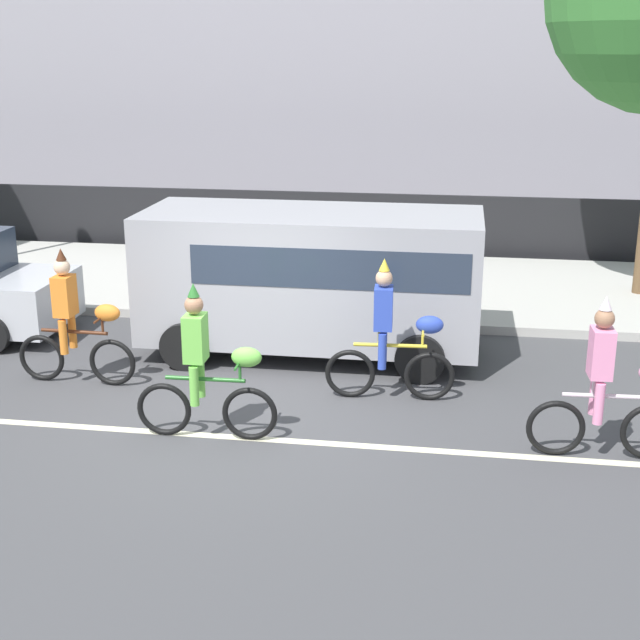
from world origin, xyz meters
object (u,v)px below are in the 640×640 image
parked_van_grey (316,272)px  pedestrian_onlooker (381,262)px  parade_cyclist_lime (206,372)px  parade_cyclist_orange (75,325)px  parade_cyclist_cobalt (391,339)px  parade_cyclist_pink (608,389)px

parked_van_grey → pedestrian_onlooker: size_ratio=3.09×
parade_cyclist_lime → pedestrian_onlooker: 5.40m
parked_van_grey → pedestrian_onlooker: bearing=67.0°
pedestrian_onlooker → parade_cyclist_lime: bearing=-107.2°
parade_cyclist_orange → parked_van_grey: parked_van_grey is taller
parade_cyclist_orange → pedestrian_onlooker: bearing=43.4°
parade_cyclist_orange → parade_cyclist_cobalt: (4.35, 0.10, 0.00)m
parade_cyclist_lime → parked_van_grey: bearing=76.4°
parade_cyclist_cobalt → parade_cyclist_lime: bearing=-142.6°
parade_cyclist_lime → parked_van_grey: 3.37m
parade_cyclist_orange → parade_cyclist_cobalt: same height
parade_cyclist_cobalt → pedestrian_onlooker: size_ratio=1.19×
parade_cyclist_cobalt → pedestrian_onlooker: parade_cyclist_cobalt is taller
parade_cyclist_orange → parade_cyclist_pink: 7.01m
parade_cyclist_lime → parade_cyclist_pink: bearing=2.4°
parade_cyclist_orange → parade_cyclist_pink: size_ratio=1.00×
parked_van_grey → pedestrian_onlooker: parked_van_grey is taller
parade_cyclist_cobalt → parade_cyclist_pink: size_ratio=1.00×
parked_van_grey → pedestrian_onlooker: (0.81, 1.91, -0.27)m
parade_cyclist_cobalt → parade_cyclist_pink: (2.54, -1.38, 0.00)m
parade_cyclist_lime → parade_cyclist_pink: 4.61m
parade_cyclist_orange → pedestrian_onlooker: parade_cyclist_orange is taller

